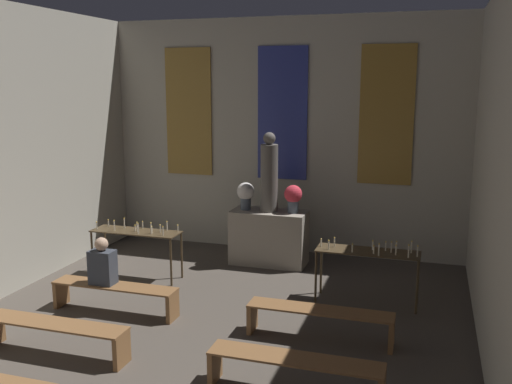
{
  "coord_description": "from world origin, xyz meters",
  "views": [
    {
      "loc": [
        2.78,
        -0.89,
        3.31
      ],
      "look_at": [
        0.0,
        8.04,
        1.49
      ],
      "focal_mm": 40.0,
      "sensor_mm": 36.0,
      "label": 1
    }
  ],
  "objects_px": {
    "pew_third_left": "(55,331)",
    "pew_back_right": "(320,317)",
    "pew_third_right": "(295,367)",
    "pew_back_left": "(115,292)",
    "statue": "(269,175)",
    "flower_vase_right": "(293,197)",
    "candle_rack_right": "(368,257)",
    "candle_rack_left": "(136,236)",
    "altar": "(269,237)",
    "flower_vase_left": "(246,194)",
    "person_seated": "(102,264)"
  },
  "relations": [
    {
      "from": "statue",
      "to": "candle_rack_right",
      "type": "bearing_deg",
      "value": -35.95
    },
    {
      "from": "statue",
      "to": "person_seated",
      "type": "bearing_deg",
      "value": -120.48
    },
    {
      "from": "flower_vase_left",
      "to": "person_seated",
      "type": "height_order",
      "value": "flower_vase_left"
    },
    {
      "from": "pew_third_left",
      "to": "pew_back_right",
      "type": "xyz_separation_m",
      "value": [
        3.01,
        1.38,
        0.0
      ]
    },
    {
      "from": "pew_back_left",
      "to": "candle_rack_right",
      "type": "bearing_deg",
      "value": 22.74
    },
    {
      "from": "flower_vase_left",
      "to": "candle_rack_right",
      "type": "height_order",
      "value": "flower_vase_left"
    },
    {
      "from": "candle_rack_left",
      "to": "pew_back_right",
      "type": "relative_size",
      "value": 0.81
    },
    {
      "from": "flower_vase_right",
      "to": "pew_back_left",
      "type": "height_order",
      "value": "flower_vase_right"
    },
    {
      "from": "candle_rack_left",
      "to": "person_seated",
      "type": "distance_m",
      "value": 1.47
    },
    {
      "from": "pew_third_right",
      "to": "person_seated",
      "type": "xyz_separation_m",
      "value": [
        -3.19,
        1.38,
        0.41
      ]
    },
    {
      "from": "flower_vase_right",
      "to": "pew_third_left",
      "type": "relative_size",
      "value": 0.27
    },
    {
      "from": "flower_vase_left",
      "to": "pew_third_right",
      "type": "xyz_separation_m",
      "value": [
        1.95,
        -4.24,
        -0.98
      ]
    },
    {
      "from": "altar",
      "to": "pew_third_right",
      "type": "xyz_separation_m",
      "value": [
        1.5,
        -4.24,
        -0.19
      ]
    },
    {
      "from": "candle_rack_left",
      "to": "pew_third_right",
      "type": "xyz_separation_m",
      "value": [
        3.44,
        -2.83,
        -0.42
      ]
    },
    {
      "from": "statue",
      "to": "person_seated",
      "type": "height_order",
      "value": "statue"
    },
    {
      "from": "statue",
      "to": "pew_back_right",
      "type": "relative_size",
      "value": 0.76
    },
    {
      "from": "altar",
      "to": "pew_third_left",
      "type": "distance_m",
      "value": 4.51
    },
    {
      "from": "altar",
      "to": "pew_third_right",
      "type": "relative_size",
      "value": 0.73
    },
    {
      "from": "altar",
      "to": "statue",
      "type": "distance_m",
      "value": 1.16
    },
    {
      "from": "flower_vase_right",
      "to": "pew_third_left",
      "type": "xyz_separation_m",
      "value": [
        -1.95,
        -4.24,
        -0.98
      ]
    },
    {
      "from": "statue",
      "to": "candle_rack_left",
      "type": "bearing_deg",
      "value": -143.93
    },
    {
      "from": "candle_rack_right",
      "to": "pew_third_right",
      "type": "xyz_separation_m",
      "value": [
        -0.44,
        -2.83,
        -0.42
      ]
    },
    {
      "from": "pew_third_left",
      "to": "pew_back_left",
      "type": "height_order",
      "value": "same"
    },
    {
      "from": "candle_rack_right",
      "to": "candle_rack_left",
      "type": "bearing_deg",
      "value": 179.97
    },
    {
      "from": "flower_vase_left",
      "to": "pew_back_left",
      "type": "xyz_separation_m",
      "value": [
        -1.06,
        -2.86,
        -0.98
      ]
    },
    {
      "from": "candle_rack_left",
      "to": "pew_third_left",
      "type": "relative_size",
      "value": 0.81
    },
    {
      "from": "altar",
      "to": "pew_back_right",
      "type": "distance_m",
      "value": 3.24
    },
    {
      "from": "flower_vase_right",
      "to": "candle_rack_right",
      "type": "height_order",
      "value": "flower_vase_right"
    },
    {
      "from": "statue",
      "to": "flower_vase_right",
      "type": "height_order",
      "value": "statue"
    },
    {
      "from": "altar",
      "to": "pew_back_left",
      "type": "height_order",
      "value": "altar"
    },
    {
      "from": "person_seated",
      "to": "candle_rack_right",
      "type": "bearing_deg",
      "value": 21.73
    },
    {
      "from": "flower_vase_right",
      "to": "candle_rack_right",
      "type": "distance_m",
      "value": 2.14
    },
    {
      "from": "candle_rack_left",
      "to": "pew_back_left",
      "type": "distance_m",
      "value": 1.57
    },
    {
      "from": "statue",
      "to": "person_seated",
      "type": "xyz_separation_m",
      "value": [
        -1.68,
        -2.86,
        -0.94
      ]
    },
    {
      "from": "pew_third_right",
      "to": "pew_back_left",
      "type": "distance_m",
      "value": 3.31
    },
    {
      "from": "pew_back_right",
      "to": "pew_back_left",
      "type": "bearing_deg",
      "value": 180.0
    },
    {
      "from": "flower_vase_left",
      "to": "statue",
      "type": "bearing_deg",
      "value": 0.0
    },
    {
      "from": "statue",
      "to": "pew_third_right",
      "type": "distance_m",
      "value": 4.7
    },
    {
      "from": "pew_back_left",
      "to": "altar",
      "type": "bearing_deg",
      "value": 62.26
    },
    {
      "from": "flower_vase_right",
      "to": "pew_third_right",
      "type": "xyz_separation_m",
      "value": [
        1.06,
        -4.24,
        -0.98
      ]
    },
    {
      "from": "pew_third_left",
      "to": "statue",
      "type": "bearing_deg",
      "value": 70.47
    },
    {
      "from": "candle_rack_left",
      "to": "pew_third_left",
      "type": "bearing_deg",
      "value": -81.3
    },
    {
      "from": "candle_rack_right",
      "to": "pew_back_left",
      "type": "relative_size",
      "value": 0.81
    },
    {
      "from": "altar",
      "to": "candle_rack_right",
      "type": "distance_m",
      "value": 2.42
    },
    {
      "from": "flower_vase_left",
      "to": "altar",
      "type": "bearing_deg",
      "value": 0.0
    },
    {
      "from": "statue",
      "to": "pew_third_left",
      "type": "relative_size",
      "value": 0.76
    },
    {
      "from": "flower_vase_right",
      "to": "pew_back_right",
      "type": "height_order",
      "value": "flower_vase_right"
    },
    {
      "from": "candle_rack_right",
      "to": "pew_third_right",
      "type": "bearing_deg",
      "value": -98.93
    },
    {
      "from": "flower_vase_right",
      "to": "pew_back_left",
      "type": "xyz_separation_m",
      "value": [
        -1.95,
        -2.86,
        -0.98
      ]
    },
    {
      "from": "flower_vase_right",
      "to": "pew_back_right",
      "type": "relative_size",
      "value": 0.27
    }
  ]
}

